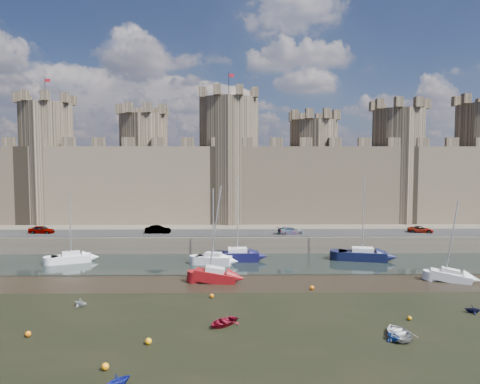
% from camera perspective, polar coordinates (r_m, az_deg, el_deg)
% --- Properties ---
extents(ground, '(160.00, 160.00, 0.00)m').
position_cam_1_polar(ground, '(35.37, -5.78, -18.49)').
color(ground, black).
rests_on(ground, ground).
extents(seaweed_patch, '(70.00, 34.00, 0.01)m').
position_cam_1_polar(seaweed_patch, '(29.92, -6.84, -22.82)').
color(seaweed_patch, black).
rests_on(seaweed_patch, ground).
extents(water_channel, '(160.00, 12.00, 0.08)m').
position_cam_1_polar(water_channel, '(58.24, -3.73, -9.49)').
color(water_channel, black).
rests_on(water_channel, ground).
extents(quay, '(160.00, 60.00, 2.50)m').
position_cam_1_polar(quay, '(93.45, -2.63, -3.70)').
color(quay, '#4C443A').
rests_on(quay, ground).
extents(road, '(160.00, 7.00, 0.10)m').
position_cam_1_polar(road, '(67.55, -3.32, -5.47)').
color(road, black).
rests_on(road, quay).
extents(castle, '(108.50, 11.00, 29.00)m').
position_cam_1_polar(castle, '(80.71, -3.37, 2.54)').
color(castle, '#42382B').
rests_on(castle, quay).
extents(car_0, '(3.97, 1.90, 1.31)m').
position_cam_1_polar(car_0, '(73.65, -24.94, -4.58)').
color(car_0, gray).
rests_on(car_0, quay).
extents(car_1, '(3.95, 1.43, 1.29)m').
position_cam_1_polar(car_1, '(68.17, -10.89, -4.94)').
color(car_1, gray).
rests_on(car_1, quay).
extents(car_2, '(4.37, 2.55, 1.19)m').
position_cam_1_polar(car_2, '(66.74, 6.77, -5.13)').
color(car_2, gray).
rests_on(car_2, quay).
extents(car_3, '(4.12, 2.57, 1.06)m').
position_cam_1_polar(car_3, '(73.46, 22.93, -4.64)').
color(car_3, gray).
rests_on(car_3, quay).
extents(sailboat_0, '(5.38, 3.69, 9.37)m').
position_cam_1_polar(sailboat_0, '(62.62, -21.59, -8.15)').
color(sailboat_0, white).
rests_on(sailboat_0, ground).
extents(sailboat_1, '(5.77, 2.35, 11.48)m').
position_cam_1_polar(sailboat_1, '(59.22, -0.33, -8.43)').
color(sailboat_1, black).
rests_on(sailboat_1, ground).
extents(sailboat_2, '(4.96, 2.77, 10.10)m').
position_cam_1_polar(sailboat_2, '(57.37, -3.56, -8.91)').
color(sailboat_2, white).
rests_on(sailboat_2, ground).
extents(sailboat_3, '(6.78, 3.84, 11.19)m').
position_cam_1_polar(sailboat_3, '(62.04, 16.01, -8.04)').
color(sailboat_3, black).
rests_on(sailboat_3, ground).
extents(sailboat_4, '(4.87, 2.32, 10.99)m').
position_cam_1_polar(sailboat_4, '(49.32, -3.32, -11.03)').
color(sailboat_4, maroon).
rests_on(sailboat_4, ground).
extents(sailboat_5, '(4.59, 3.13, 9.23)m').
position_cam_1_polar(sailboat_5, '(55.07, 26.27, -9.97)').
color(sailboat_5, white).
rests_on(sailboat_5, ground).
extents(dinghy_1, '(2.12, 2.09, 0.85)m').
position_cam_1_polar(dinghy_1, '(28.90, -15.97, -23.02)').
color(dinghy_1, navy).
rests_on(dinghy_1, ground).
extents(dinghy_2, '(2.34, 3.19, 0.64)m').
position_cam_1_polar(dinghy_2, '(36.90, 20.37, -17.21)').
color(dinghy_2, silver).
rests_on(dinghy_2, ground).
extents(dinghy_3, '(1.79, 1.70, 0.75)m').
position_cam_1_polar(dinghy_3, '(44.03, -20.48, -13.66)').
color(dinghy_3, silver).
rests_on(dinghy_3, ground).
extents(dinghy_4, '(3.40, 3.40, 0.58)m').
position_cam_1_polar(dinghy_4, '(37.05, -2.29, -16.93)').
color(dinghy_4, maroon).
rests_on(dinghy_4, ground).
extents(dinghy_5, '(1.56, 1.70, 0.75)m').
position_cam_1_polar(dinghy_5, '(35.96, 19.73, -17.67)').
color(dinghy_5, navy).
rests_on(dinghy_5, ground).
extents(dinghy_7, '(1.70, 1.59, 0.73)m').
position_cam_1_polar(dinghy_7, '(44.95, 28.63, -13.54)').
color(dinghy_7, black).
rests_on(dinghy_7, ground).
extents(buoy_0, '(0.46, 0.46, 0.46)m').
position_cam_1_polar(buoy_0, '(38.55, -26.42, -16.59)').
color(buoy_0, orange).
rests_on(buoy_0, ground).
extents(buoy_1, '(0.43, 0.43, 0.43)m').
position_cam_1_polar(buoy_1, '(44.03, -3.79, -13.65)').
color(buoy_1, orange).
rests_on(buoy_1, ground).
extents(buoy_2, '(0.50, 0.50, 0.50)m').
position_cam_1_polar(buoy_2, '(34.24, -12.12, -18.88)').
color(buoy_2, orange).
rests_on(buoy_2, ground).
extents(buoy_3, '(0.45, 0.45, 0.45)m').
position_cam_1_polar(buoy_3, '(47.22, 9.58, -12.47)').
color(buoy_3, orange).
rests_on(buoy_3, ground).
extents(buoy_4, '(0.49, 0.49, 0.49)m').
position_cam_1_polar(buoy_4, '(31.21, -17.53, -21.31)').
color(buoy_4, orange).
rests_on(buoy_4, ground).
extents(buoy_5, '(0.38, 0.38, 0.38)m').
position_cam_1_polar(buoy_5, '(40.82, 21.66, -15.37)').
color(buoy_5, orange).
rests_on(buoy_5, ground).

